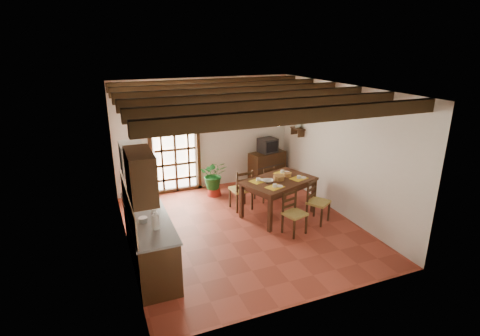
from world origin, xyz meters
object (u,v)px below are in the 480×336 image
kitchen_counter (149,239)px  chair_far_right (265,189)px  potted_plant (214,173)px  dining_table (279,184)px  sideboard (267,167)px  chair_near_right (317,209)px  chair_far_left (241,196)px  chair_near_left (294,221)px  pendant_lamp (279,121)px  crt_tv (268,145)px

kitchen_counter → chair_far_right: kitchen_counter is taller
chair_far_right → potted_plant: potted_plant is taller
dining_table → sideboard: sideboard is taller
chair_near_right → chair_far_left: size_ratio=0.95×
chair_far_left → potted_plant: size_ratio=0.51×
potted_plant → sideboard: bearing=13.2°
sideboard → dining_table: bearing=-122.0°
chair_near_left → pendant_lamp: 2.05m
chair_far_right → pendant_lamp: 1.97m
dining_table → sideboard: bearing=50.8°
chair_far_left → chair_near_right: bearing=130.3°
kitchen_counter → pendant_lamp: 3.45m
chair_far_right → pendant_lamp: size_ratio=1.00×
kitchen_counter → sideboard: bearing=38.3°
chair_near_left → pendant_lamp: bearing=68.9°
chair_near_right → pendant_lamp: bearing=100.3°
chair_near_left → chair_near_right: chair_near_right is taller
dining_table → chair_near_left: bearing=-115.9°
pendant_lamp → potted_plant: bearing=122.7°
chair_far_left → pendant_lamp: pendant_lamp is taller
sideboard → pendant_lamp: size_ratio=1.15×
dining_table → chair_far_left: size_ratio=1.84×
kitchen_counter → sideboard: (3.58, 2.83, -0.06)m
chair_near_right → chair_far_right: size_ratio=1.06×
chair_near_left → sideboard: bearing=58.9°
chair_near_left → chair_far_left: chair_far_left is taller
crt_tv → potted_plant: size_ratio=0.27×
pendant_lamp → chair_near_right: bearing=-48.6°
kitchen_counter → chair_near_right: (3.51, 0.27, -0.19)m
chair_near_right → chair_far_left: chair_far_left is taller
sideboard → crt_tv: 0.60m
dining_table → chair_near_left: 0.97m
chair_near_right → chair_far_left: 1.72m
chair_near_right → sideboard: (0.07, 2.55, 0.13)m
chair_near_right → sideboard: bearing=57.4°
chair_near_right → dining_table: bearing=104.7°
chair_near_left → chair_far_left: (-0.53, 1.45, 0.03)m
kitchen_counter → chair_near_left: bearing=0.3°
potted_plant → crt_tv: bearing=13.0°
pendant_lamp → crt_tv: bearing=69.7°
kitchen_counter → chair_far_left: (2.27, 1.47, -0.18)m
dining_table → chair_far_right: size_ratio=2.06×
chair_far_right → pendant_lamp: bearing=65.4°
chair_near_left → chair_far_right: 1.72m
chair_far_left → chair_far_right: size_ratio=1.12×
sideboard → potted_plant: (-1.63, -0.38, 0.16)m
chair_far_left → potted_plant: potted_plant is taller
pendant_lamp → chair_far_left: bearing=141.4°
chair_far_right → pendant_lamp: (-0.09, -0.75, 1.81)m
chair_near_left → chair_far_left: bearing=94.4°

